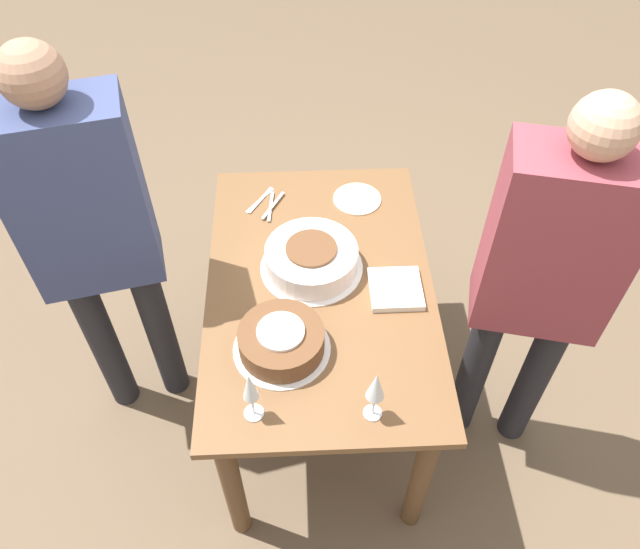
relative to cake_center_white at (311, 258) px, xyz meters
name	(u,v)px	position (x,y,z in m)	size (l,w,h in m)	color
ground_plane	(320,395)	(0.08, 0.03, -0.80)	(12.00, 12.00, 0.00)	brown
dining_table	(320,308)	(0.08, 0.03, -0.19)	(1.25, 0.79, 0.75)	brown
cake_center_white	(311,258)	(0.00, 0.00, 0.00)	(0.37, 0.37, 0.11)	white
cake_front_chocolate	(281,341)	(0.35, -0.11, 0.00)	(0.31, 0.31, 0.10)	white
wine_glass_near	(250,388)	(0.58, -0.19, 0.09)	(0.06, 0.06, 0.21)	silver
wine_glass_far	(376,387)	(0.59, 0.16, 0.10)	(0.06, 0.06, 0.21)	silver
dessert_plate_left	(357,199)	(-0.36, 0.19, -0.05)	(0.19, 0.19, 0.01)	beige
fork_pile	(266,203)	(-0.35, -0.17, -0.04)	(0.20, 0.15, 0.01)	silver
napkin_stack	(396,289)	(0.12, 0.29, -0.04)	(0.19, 0.18, 0.02)	silver
person_cutting	(91,230)	(0.01, -0.72, 0.19)	(0.30, 0.44, 1.64)	#232328
person_watching	(545,274)	(0.25, 0.72, 0.16)	(0.31, 0.44, 1.60)	#232328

